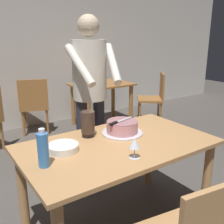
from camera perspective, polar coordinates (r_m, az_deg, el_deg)
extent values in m
cube|color=beige|center=(4.59, -21.32, 13.00)|extent=(10.00, 0.12, 2.70)
cube|color=tan|center=(2.01, 1.38, -7.13)|extent=(1.46, 0.86, 0.03)
cylinder|color=tan|center=(2.39, 19.92, -14.23)|extent=(0.07, 0.07, 0.72)
cylinder|color=tan|center=(2.23, -18.88, -16.44)|extent=(0.07, 0.07, 0.72)
cylinder|color=tan|center=(2.80, 8.10, -8.68)|extent=(0.07, 0.07, 0.72)
cylinder|color=silver|center=(2.19, 2.23, -4.54)|extent=(0.34, 0.34, 0.01)
cylinder|color=#D18C93|center=(2.17, 2.24, -3.28)|extent=(0.26, 0.26, 0.09)
cylinder|color=#926267|center=(2.15, 2.26, -2.05)|extent=(0.25, 0.25, 0.01)
cube|color=silver|center=(2.17, 2.59, -1.68)|extent=(0.20, 0.07, 0.00)
cube|color=black|center=(2.07, 0.33, -2.52)|extent=(0.08, 0.04, 0.02)
cylinder|color=white|center=(1.90, -10.58, -8.21)|extent=(0.22, 0.22, 0.01)
cylinder|color=white|center=(1.90, -10.60, -7.93)|extent=(0.22, 0.22, 0.01)
cylinder|color=white|center=(1.89, -10.62, -7.66)|extent=(0.22, 0.22, 0.01)
cylinder|color=white|center=(1.89, -10.63, -7.38)|extent=(0.22, 0.22, 0.01)
cylinder|color=white|center=(1.89, -10.65, -7.10)|extent=(0.22, 0.22, 0.01)
cylinder|color=silver|center=(1.78, 4.89, -9.91)|extent=(0.07, 0.07, 0.00)
cylinder|color=silver|center=(1.76, 4.92, -8.83)|extent=(0.01, 0.01, 0.07)
cone|color=silver|center=(1.73, 4.98, -6.73)|extent=(0.08, 0.08, 0.07)
cylinder|color=#387AC6|center=(1.68, -14.79, -8.04)|extent=(0.07, 0.07, 0.22)
cylinder|color=silver|center=(1.63, -15.11, -4.03)|extent=(0.04, 0.04, 0.03)
cylinder|color=black|center=(2.13, -5.23, -4.94)|extent=(0.10, 0.10, 0.03)
cylinder|color=#3F2D23|center=(2.09, -5.30, -2.26)|extent=(0.11, 0.11, 0.18)
cylinder|color=#2D2D38|center=(2.71, -2.79, -6.69)|extent=(0.11, 0.11, 0.95)
cylinder|color=#2D2D38|center=(2.65, -6.40, -7.32)|extent=(0.11, 0.11, 0.95)
cylinder|color=beige|center=(2.48, -4.97, 9.11)|extent=(0.32, 0.32, 0.55)
sphere|color=tan|center=(2.46, -5.21, 18.27)|extent=(0.20, 0.20, 0.20)
cylinder|color=beige|center=(2.37, 0.19, 10.57)|extent=(0.21, 0.41, 0.34)
cylinder|color=beige|center=(2.25, -7.09, 10.14)|extent=(0.10, 0.42, 0.34)
cube|color=#9E6633|center=(4.51, -2.24, 6.03)|extent=(1.00, 0.70, 0.03)
cylinder|color=#9E6633|center=(4.15, -5.12, -0.18)|extent=(0.07, 0.07, 0.71)
cylinder|color=#9E6633|center=(4.61, 4.11, 1.53)|extent=(0.07, 0.07, 0.71)
cylinder|color=#9E6633|center=(4.63, -8.47, 1.43)|extent=(0.07, 0.07, 0.71)
cylinder|color=#9E6633|center=(5.04, 0.23, 2.86)|extent=(0.07, 0.07, 0.71)
cylinder|color=#9E6633|center=(3.92, -22.82, -4.78)|extent=(0.04, 0.04, 0.41)
cube|color=#9E6633|center=(4.75, 8.26, 2.78)|extent=(0.62, 0.62, 0.04)
cylinder|color=#9E6633|center=(4.63, 6.07, -0.41)|extent=(0.04, 0.04, 0.41)
cylinder|color=#9E6633|center=(4.98, 5.90, 0.80)|extent=(0.04, 0.04, 0.41)
cylinder|color=#9E6633|center=(4.66, 10.55, -0.49)|extent=(0.04, 0.04, 0.41)
cylinder|color=#9E6633|center=(5.00, 10.07, 0.72)|extent=(0.04, 0.04, 0.41)
cube|color=#9E6633|center=(4.73, 10.87, 5.61)|extent=(0.29, 0.37, 0.45)
cube|color=#9E6633|center=(4.41, -16.52, 1.19)|extent=(0.56, 0.56, 0.04)
cylinder|color=#9E6633|center=(4.66, -18.48, -1.07)|extent=(0.04, 0.04, 0.41)
cylinder|color=#9E6633|center=(4.64, -14.01, -0.75)|extent=(0.04, 0.04, 0.41)
cylinder|color=#9E6633|center=(4.31, -18.74, -2.48)|extent=(0.04, 0.04, 0.41)
cylinder|color=#9E6633|center=(4.30, -13.91, -2.14)|extent=(0.04, 0.04, 0.41)
cube|color=#9E6633|center=(4.16, -16.85, 3.73)|extent=(0.42, 0.18, 0.45)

